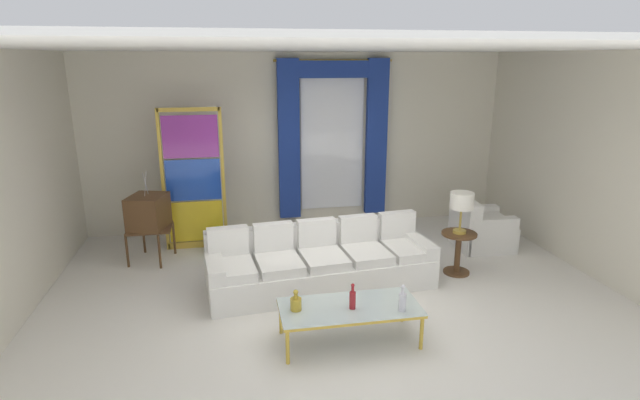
# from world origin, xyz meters

# --- Properties ---
(ground_plane) EXTENTS (16.00, 16.00, 0.00)m
(ground_plane) POSITION_xyz_m (0.00, 0.00, 0.00)
(ground_plane) COLOR white
(wall_rear) EXTENTS (8.00, 0.12, 3.00)m
(wall_rear) POSITION_xyz_m (0.00, 3.06, 1.50)
(wall_rear) COLOR silver
(wall_rear) RESTS_ON ground
(wall_left) EXTENTS (0.12, 7.00, 3.00)m
(wall_left) POSITION_xyz_m (-3.66, 0.60, 1.50)
(wall_left) COLOR silver
(wall_left) RESTS_ON ground
(wall_right) EXTENTS (0.12, 7.00, 3.00)m
(wall_right) POSITION_xyz_m (3.66, 0.60, 1.50)
(wall_right) COLOR silver
(wall_right) RESTS_ON ground
(ceiling_slab) EXTENTS (8.00, 7.60, 0.04)m
(ceiling_slab) POSITION_xyz_m (0.00, 0.80, 3.02)
(ceiling_slab) COLOR white
(curtained_window) EXTENTS (2.00, 0.17, 2.70)m
(curtained_window) POSITION_xyz_m (0.58, 2.89, 1.74)
(curtained_window) COLOR white
(curtained_window) RESTS_ON ground
(couch_white_long) EXTENTS (2.99, 1.19, 0.86)m
(couch_white_long) POSITION_xyz_m (-0.11, 0.48, 0.31)
(couch_white_long) COLOR white
(couch_white_long) RESTS_ON ground
(coffee_table) EXTENTS (1.46, 0.66, 0.41)m
(coffee_table) POSITION_xyz_m (-0.06, -0.92, 0.38)
(coffee_table) COLOR silver
(coffee_table) RESTS_ON ground
(bottle_blue_decanter) EXTENTS (0.12, 0.12, 0.23)m
(bottle_blue_decanter) POSITION_xyz_m (-0.62, -0.90, 0.49)
(bottle_blue_decanter) COLOR gold
(bottle_blue_decanter) RESTS_ON coffee_table
(bottle_crystal_tall) EXTENTS (0.08, 0.08, 0.29)m
(bottle_crystal_tall) POSITION_xyz_m (0.44, -1.12, 0.52)
(bottle_crystal_tall) COLOR silver
(bottle_crystal_tall) RESTS_ON coffee_table
(bottle_amber_squat) EXTENTS (0.07, 0.07, 0.28)m
(bottle_amber_squat) POSITION_xyz_m (-0.05, -0.98, 0.52)
(bottle_amber_squat) COLOR maroon
(bottle_amber_squat) RESTS_ON coffee_table
(vintage_tv) EXTENTS (0.65, 0.71, 1.35)m
(vintage_tv) POSITION_xyz_m (-2.41, 1.78, 0.73)
(vintage_tv) COLOR brown
(vintage_tv) RESTS_ON ground
(armchair_white) EXTENTS (0.86, 0.86, 0.80)m
(armchair_white) POSITION_xyz_m (2.62, 1.38, 0.29)
(armchair_white) COLOR white
(armchair_white) RESTS_ON ground
(stained_glass_divider) EXTENTS (0.95, 0.05, 2.20)m
(stained_glass_divider) POSITION_xyz_m (-1.76, 2.19, 1.06)
(stained_glass_divider) COLOR gold
(stained_glass_divider) RESTS_ON ground
(peacock_figurine) EXTENTS (0.44, 0.60, 0.50)m
(peacock_figurine) POSITION_xyz_m (-1.43, 1.78, 0.22)
(peacock_figurine) COLOR beige
(peacock_figurine) RESTS_ON ground
(round_side_table) EXTENTS (0.48, 0.48, 0.59)m
(round_side_table) POSITION_xyz_m (1.84, 0.50, 0.36)
(round_side_table) COLOR brown
(round_side_table) RESTS_ON ground
(table_lamp_brass) EXTENTS (0.32, 0.32, 0.57)m
(table_lamp_brass) POSITION_xyz_m (1.84, 0.50, 1.03)
(table_lamp_brass) COLOR #B29338
(table_lamp_brass) RESTS_ON round_side_table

